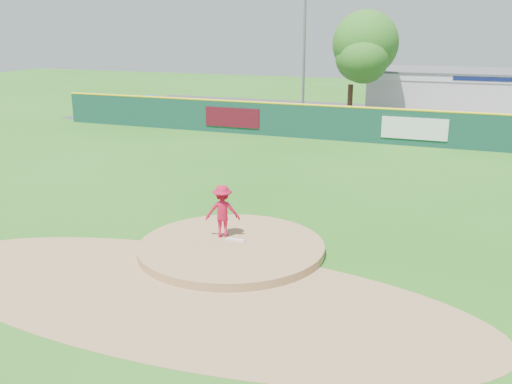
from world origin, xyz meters
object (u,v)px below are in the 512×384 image
at_px(pitcher, 223,211).
at_px(light_pole_left, 305,32).
at_px(van, 483,128).
at_px(deciduous_tree, 352,55).
at_px(pool_building_grp, 475,92).
at_px(playground_slide, 149,107).

xyz_separation_m(pitcher, light_pole_left, (-5.51, 26.52, 5.00)).
bearing_deg(light_pole_left, van, -21.98).
relative_size(van, deciduous_tree, 0.61).
xyz_separation_m(pool_building_grp, playground_slide, (-22.25, -10.19, -0.88)).
bearing_deg(playground_slide, pool_building_grp, 24.61).
xyz_separation_m(pitcher, pool_building_grp, (6.49, 31.52, 0.61)).
bearing_deg(pool_building_grp, playground_slide, -155.39).
height_order(van, light_pole_left, light_pole_left).
relative_size(pitcher, playground_slide, 0.58).
xyz_separation_m(pool_building_grp, light_pole_left, (-12.00, -4.99, 4.39)).
bearing_deg(light_pole_left, deciduous_tree, -26.57).
height_order(pitcher, deciduous_tree, deciduous_tree).
bearing_deg(playground_slide, deciduous_tree, 12.65).
bearing_deg(pitcher, pool_building_grp, -122.63).
bearing_deg(pitcher, light_pole_left, -99.25).
height_order(deciduous_tree, light_pole_left, light_pole_left).
distance_m(van, pool_building_grp, 10.21).
distance_m(deciduous_tree, light_pole_left, 4.72).
bearing_deg(pitcher, playground_slide, -74.53).
relative_size(pitcher, pool_building_grp, 0.11).
distance_m(playground_slide, light_pole_left, 12.64).
bearing_deg(deciduous_tree, van, -19.77).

